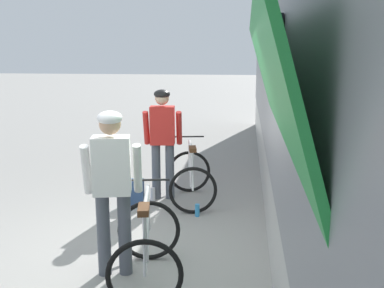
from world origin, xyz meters
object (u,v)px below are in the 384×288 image
Objects in this scene: bicycle_far_silver at (147,247)px; backpack_on_platform at (135,192)px; cyclist_near_in_red at (163,134)px; cyclist_far_in_white at (112,179)px; water_bottle_by_the_backpack at (153,194)px; water_bottle_near_the_bikes at (197,210)px; bicycle_near_white at (191,178)px.

backpack_on_platform is at bearing 107.53° from bicycle_far_silver.
cyclist_near_in_red and cyclist_far_in_white have the same top height.
water_bottle_by_the_backpack is (-0.10, 2.35, -0.95)m from cyclist_far_in_white.
water_bottle_near_the_bikes is 0.90× the size of water_bottle_by_the_backpack.
water_bottle_by_the_backpack is at bearing 92.35° from cyclist_far_in_white.
bicycle_far_silver is at bearing -98.99° from water_bottle_near_the_bikes.
backpack_on_platform is (-0.85, -0.23, -0.20)m from bicycle_near_white.
water_bottle_by_the_backpack is (-0.62, 0.01, -0.30)m from bicycle_near_white.
bicycle_near_white is (0.52, 2.34, -0.65)m from cyclist_far_in_white.
bicycle_near_white is 2.95× the size of backpack_on_platform.
bicycle_near_white and bicycle_far_silver have the same top height.
cyclist_far_in_white is (-0.05, -2.48, 0.00)m from cyclist_near_in_red.
backpack_on_platform is (-0.72, 2.27, -0.20)m from bicycle_far_silver.
cyclist_far_in_white is at bearing 158.33° from bicycle_far_silver.
backpack_on_platform is (-0.38, -0.37, -0.85)m from cyclist_near_in_red.
water_bottle_by_the_backpack is at bearing -138.44° from cyclist_near_in_red.
bicycle_near_white reaches higher than backpack_on_platform.
water_bottle_by_the_backpack is (-0.48, 2.51, -0.30)m from bicycle_far_silver.
backpack_on_platform is at bearing -134.95° from water_bottle_by_the_backpack.
bicycle_far_silver is (0.39, -0.15, -0.65)m from cyclist_far_in_white.
cyclist_far_in_white is at bearing -111.42° from water_bottle_near_the_bikes.
backpack_on_platform is at bearing 160.14° from water_bottle_near_the_bikes.
bicycle_far_silver is at bearing -93.09° from bicycle_near_white.
backpack_on_platform is at bearing 98.90° from cyclist_far_in_white.
cyclist_far_in_white is 2.54m from water_bottle_by_the_backpack.
backpack_on_platform is at bearing -136.24° from cyclist_near_in_red.
water_bottle_by_the_backpack is at bearing 179.05° from bicycle_near_white.
water_bottle_near_the_bikes is (0.64, -0.73, -0.96)m from cyclist_near_in_red.
cyclist_near_in_red is 1.00× the size of cyclist_far_in_white.
bicycle_far_silver is 5.80× the size of water_bottle_by_the_backpack.
cyclist_near_in_red reaches higher than water_bottle_near_the_bikes.
cyclist_near_in_red reaches higher than bicycle_near_white.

